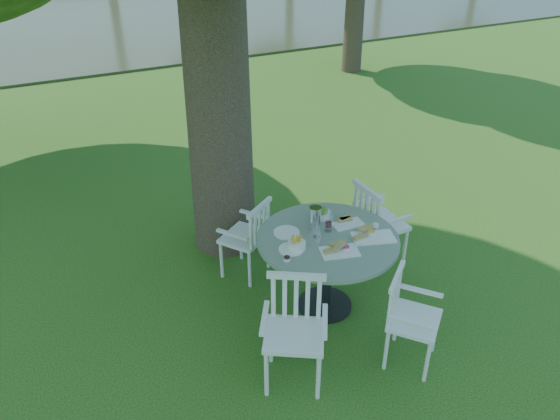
# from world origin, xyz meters

# --- Properties ---
(ground) EXTENTS (140.00, 140.00, 0.00)m
(ground) POSITION_xyz_m (0.00, 0.00, 0.00)
(ground) COLOR #19420D
(ground) RESTS_ON ground
(table) EXTENTS (1.38, 1.38, 0.85)m
(table) POSITION_xyz_m (0.17, -0.49, 0.69)
(table) COLOR black
(table) RESTS_ON ground
(chair_ne) EXTENTS (0.49, 0.52, 1.02)m
(chair_ne) POSITION_xyz_m (1.03, -0.08, 0.60)
(chair_ne) COLOR white
(chair_ne) RESTS_ON ground
(chair_nw) EXTENTS (0.63, 0.62, 0.92)m
(chair_nw) POSITION_xyz_m (-0.27, 0.35, 0.54)
(chair_nw) COLOR white
(chair_nw) RESTS_ON ground
(chair_sw) EXTENTS (0.67, 0.66, 0.99)m
(chair_sw) POSITION_xyz_m (-0.53, -1.13, 0.58)
(chair_sw) COLOR white
(chair_sw) RESTS_ON ground
(chair_se) EXTENTS (0.63, 0.63, 0.91)m
(chair_se) POSITION_xyz_m (0.42, -1.42, 0.54)
(chair_se) COLOR white
(chair_se) RESTS_ON ground
(tableware) EXTENTS (1.18, 0.89, 0.24)m
(tableware) POSITION_xyz_m (0.16, -0.40, 0.90)
(tableware) COLOR white
(tableware) RESTS_ON table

